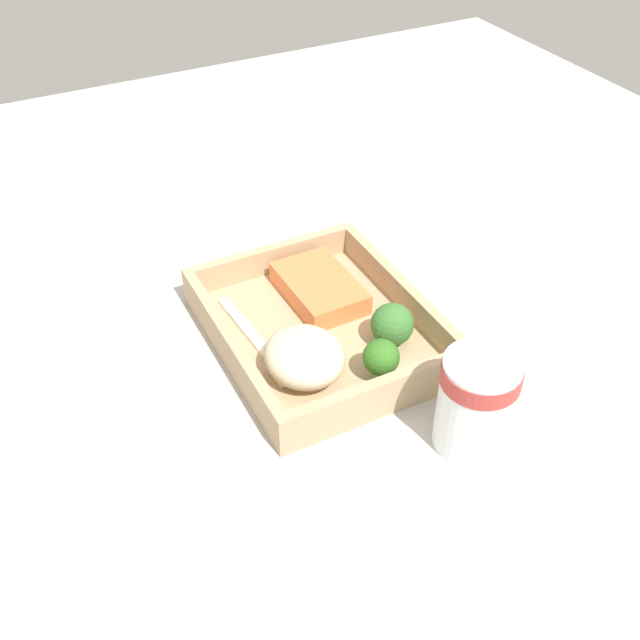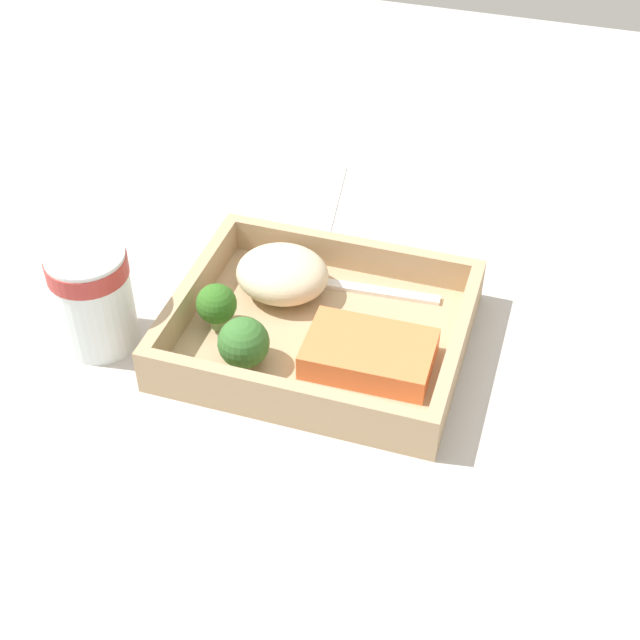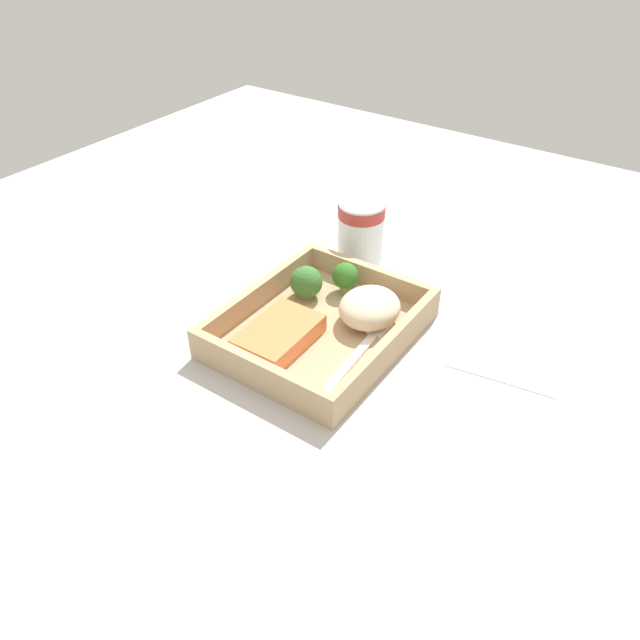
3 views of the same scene
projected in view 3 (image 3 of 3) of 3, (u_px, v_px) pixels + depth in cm
name	position (u px, v px, depth cm)	size (l,w,h in cm)	color
ground_plane	(320.00, 342.00, 83.76)	(160.00, 160.00, 2.00)	#B8B2AE
takeout_tray	(320.00, 333.00, 82.80)	(26.33, 21.74, 1.20)	tan
tray_rim	(320.00, 319.00, 81.43)	(26.33, 21.74, 3.34)	tan
salmon_fillet	(279.00, 335.00, 79.39)	(11.17, 7.28, 2.49)	#F47942
mashed_potatoes	(370.00, 308.00, 82.45)	(8.90, 7.97, 4.49)	beige
broccoli_floret_1	(306.00, 282.00, 87.01)	(4.57, 4.57, 4.74)	#86A65E
broccoli_floret_2	(345.00, 276.00, 87.82)	(3.74, 3.74, 4.61)	#7EA162
fork	(362.00, 349.00, 78.75)	(15.88, 2.73, 0.44)	white
paper_cup	(361.00, 229.00, 95.16)	(7.17, 7.17, 9.97)	white
receipt_slip	(506.00, 364.00, 78.46)	(7.11, 13.78, 0.24)	white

